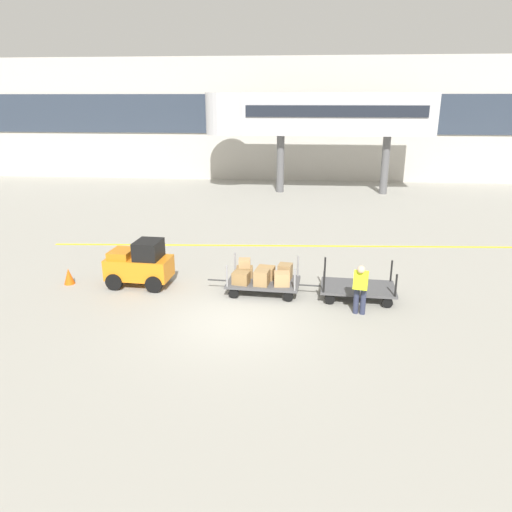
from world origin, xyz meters
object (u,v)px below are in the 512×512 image
at_px(baggage_cart_middle, 358,288).
at_px(safety_cone_near, 69,276).
at_px(baggage_cart_lead, 263,277).
at_px(baggage_tug, 140,264).
at_px(baggage_handler, 360,287).

height_order(baggage_cart_middle, safety_cone_near, baggage_cart_middle).
height_order(baggage_cart_lead, safety_cone_near, baggage_cart_lead).
xyz_separation_m(baggage_tug, baggage_cart_lead, (4.14, -0.25, -0.22)).
bearing_deg(safety_cone_near, baggage_tug, 2.41).
distance_m(baggage_cart_lead, baggage_handler, 3.27).
bearing_deg(baggage_cart_lead, baggage_tug, 176.61).
xyz_separation_m(baggage_handler, safety_cone_near, (-9.55, 1.56, -0.59)).
height_order(baggage_cart_lead, baggage_handler, baggage_handler).
bearing_deg(safety_cone_near, baggage_cart_middle, -2.01).
xyz_separation_m(baggage_cart_middle, safety_cone_near, (-9.63, 0.34, -0.07)).
distance_m(baggage_cart_lead, safety_cone_near, 6.63).
bearing_deg(baggage_handler, safety_cone_near, 170.73).
distance_m(baggage_tug, baggage_handler, 7.26).
relative_size(baggage_tug, baggage_handler, 1.38).
xyz_separation_m(baggage_cart_lead, baggage_cart_middle, (3.00, -0.20, -0.18)).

